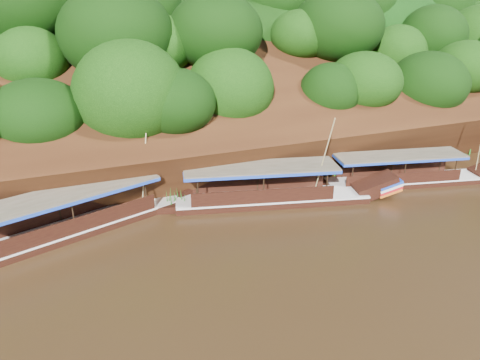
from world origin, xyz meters
The scene contains 6 objects.
ground centered at (0.00, 0.00, 0.00)m, with size 160.00×160.00×0.00m, color black.
riverbank centered at (-0.01, 22.73, 1.89)m, with size 120.00×30.06×19.40m.
boat_0 centered at (11.61, 6.29, 0.53)m, with size 14.55×5.01×6.38m.
boat_1 centered at (0.82, 6.98, 0.61)m, with size 15.61×5.82×6.66m.
boat_2 centered at (-11.46, 8.19, 0.61)m, with size 16.82×7.62×6.45m.
reeds centered at (-2.40, 9.48, 0.88)m, with size 49.06×2.72×2.03m.
Camera 1 is at (-12.93, -19.06, 13.46)m, focal length 35.00 mm.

